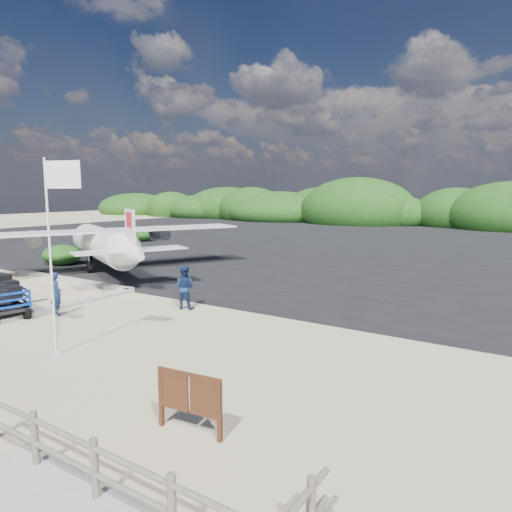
{
  "coord_description": "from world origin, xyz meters",
  "views": [
    {
      "loc": [
        11.25,
        -8.82,
        4.49
      ],
      "look_at": [
        1.63,
        5.98,
        1.99
      ],
      "focal_mm": 32.0,
      "sensor_mm": 36.0,
      "label": 1
    }
  ],
  "objects_px": {
    "crew_b": "(184,287)",
    "baggage_cart": "(4,316)",
    "flagpole": "(57,354)",
    "crew_a": "(56,294)",
    "signboard": "(190,433)"
  },
  "relations": [
    {
      "from": "crew_b",
      "to": "baggage_cart",
      "type": "bearing_deg",
      "value": 25.14
    },
    {
      "from": "flagpole",
      "to": "crew_b",
      "type": "height_order",
      "value": "flagpole"
    },
    {
      "from": "flagpole",
      "to": "crew_a",
      "type": "bearing_deg",
      "value": 146.1
    },
    {
      "from": "crew_a",
      "to": "flagpole",
      "type": "bearing_deg",
      "value": 159.45
    },
    {
      "from": "signboard",
      "to": "crew_b",
      "type": "bearing_deg",
      "value": 125.93
    },
    {
      "from": "crew_a",
      "to": "baggage_cart",
      "type": "bearing_deg",
      "value": 51.58
    },
    {
      "from": "baggage_cart",
      "to": "crew_a",
      "type": "distance_m",
      "value": 2.04
    },
    {
      "from": "baggage_cart",
      "to": "flagpole",
      "type": "distance_m",
      "value": 5.3
    },
    {
      "from": "flagpole",
      "to": "signboard",
      "type": "xyz_separation_m",
      "value": [
        5.9,
        -1.16,
        0.0
      ]
    },
    {
      "from": "baggage_cart",
      "to": "crew_b",
      "type": "xyz_separation_m",
      "value": [
        4.76,
        4.41,
        0.84
      ]
    },
    {
      "from": "crew_a",
      "to": "signboard",
      "type": "bearing_deg",
      "value": 172.62
    },
    {
      "from": "crew_a",
      "to": "crew_b",
      "type": "relative_size",
      "value": 0.96
    },
    {
      "from": "crew_a",
      "to": "crew_b",
      "type": "bearing_deg",
      "value": -121.96
    },
    {
      "from": "baggage_cart",
      "to": "flagpole",
      "type": "bearing_deg",
      "value": -0.3
    },
    {
      "from": "baggage_cart",
      "to": "crew_b",
      "type": "relative_size",
      "value": 1.51
    }
  ]
}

